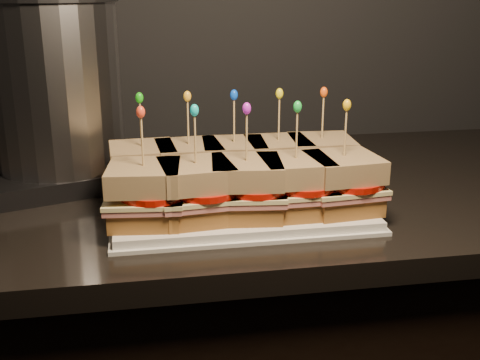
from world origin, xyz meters
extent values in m
cube|color=black|center=(0.23, 1.67, 0.91)|extent=(2.28, 0.67, 0.04)
cube|color=silver|center=(-0.11, 1.54, 0.94)|extent=(0.38, 0.24, 0.02)
cube|color=silver|center=(-0.11, 1.54, 0.93)|extent=(0.39, 0.25, 0.01)
cube|color=brown|center=(-0.25, 1.59, 0.96)|extent=(0.10, 0.10, 0.03)
cube|color=#C05C53|center=(-0.25, 1.59, 0.98)|extent=(0.11, 0.11, 0.01)
cube|color=beige|center=(-0.25, 1.59, 0.98)|extent=(0.11, 0.11, 0.01)
cylinder|color=#AE1106|center=(-0.24, 1.58, 0.99)|extent=(0.10, 0.10, 0.01)
cube|color=#4C2C0D|center=(-0.25, 1.59, 1.01)|extent=(0.10, 0.10, 0.03)
cylinder|color=tan|center=(-0.25, 1.59, 1.06)|extent=(0.00, 0.00, 0.09)
ellipsoid|color=#1AA610|center=(-0.25, 1.59, 1.10)|extent=(0.01, 0.01, 0.02)
cube|color=brown|center=(-0.18, 1.59, 0.96)|extent=(0.10, 0.10, 0.03)
cube|color=#C05C53|center=(-0.18, 1.59, 0.98)|extent=(0.11, 0.11, 0.01)
cube|color=beige|center=(-0.18, 1.59, 0.98)|extent=(0.11, 0.11, 0.01)
cylinder|color=#AE1106|center=(-0.17, 1.58, 0.99)|extent=(0.10, 0.10, 0.01)
cube|color=#4C2C0D|center=(-0.18, 1.59, 1.01)|extent=(0.10, 0.10, 0.03)
cylinder|color=tan|center=(-0.18, 1.59, 1.06)|extent=(0.00, 0.00, 0.09)
ellipsoid|color=#F3A71F|center=(-0.18, 1.59, 1.10)|extent=(0.01, 0.01, 0.02)
cube|color=brown|center=(-0.11, 1.59, 0.96)|extent=(0.10, 0.10, 0.03)
cube|color=#C05C53|center=(-0.11, 1.59, 0.98)|extent=(0.11, 0.11, 0.01)
cube|color=beige|center=(-0.11, 1.59, 0.98)|extent=(0.11, 0.11, 0.01)
cylinder|color=#AE1106|center=(-0.09, 1.58, 0.99)|extent=(0.10, 0.10, 0.01)
cube|color=#4C2C0D|center=(-0.11, 1.59, 1.01)|extent=(0.10, 0.10, 0.03)
cylinder|color=tan|center=(-0.11, 1.59, 1.06)|extent=(0.00, 0.00, 0.09)
ellipsoid|color=blue|center=(-0.11, 1.59, 1.10)|extent=(0.01, 0.01, 0.02)
cube|color=brown|center=(-0.03, 1.59, 0.96)|extent=(0.10, 0.10, 0.03)
cube|color=#C05C53|center=(-0.03, 1.59, 0.98)|extent=(0.11, 0.10, 0.01)
cube|color=beige|center=(-0.03, 1.59, 0.98)|extent=(0.11, 0.10, 0.01)
cylinder|color=#AE1106|center=(-0.02, 1.58, 0.99)|extent=(0.10, 0.10, 0.01)
cube|color=#4C2C0D|center=(-0.03, 1.59, 1.01)|extent=(0.10, 0.10, 0.03)
cylinder|color=tan|center=(-0.03, 1.59, 1.06)|extent=(0.00, 0.00, 0.09)
ellipsoid|color=yellow|center=(-0.03, 1.59, 1.10)|extent=(0.01, 0.01, 0.02)
cube|color=brown|center=(0.04, 1.59, 0.96)|extent=(0.10, 0.10, 0.03)
cube|color=#C05C53|center=(0.04, 1.59, 0.98)|extent=(0.11, 0.11, 0.01)
cube|color=beige|center=(0.04, 1.59, 0.98)|extent=(0.11, 0.11, 0.01)
cylinder|color=#AE1106|center=(0.05, 1.58, 0.99)|extent=(0.10, 0.10, 0.01)
cube|color=#4C2C0D|center=(0.04, 1.59, 1.01)|extent=(0.10, 0.10, 0.03)
cylinder|color=tan|center=(0.04, 1.59, 1.06)|extent=(0.00, 0.00, 0.09)
ellipsoid|color=#F14F0F|center=(0.04, 1.59, 1.10)|extent=(0.01, 0.01, 0.02)
cube|color=brown|center=(-0.25, 1.48, 0.96)|extent=(0.11, 0.11, 0.03)
cube|color=#C05C53|center=(-0.25, 1.48, 0.98)|extent=(0.12, 0.11, 0.01)
cube|color=beige|center=(-0.25, 1.48, 0.98)|extent=(0.12, 0.12, 0.01)
cylinder|color=#AE1106|center=(-0.24, 1.48, 0.99)|extent=(0.10, 0.10, 0.01)
cube|color=#4C2C0D|center=(-0.25, 1.48, 1.01)|extent=(0.11, 0.11, 0.03)
cylinder|color=tan|center=(-0.25, 1.48, 1.06)|extent=(0.00, 0.00, 0.09)
ellipsoid|color=#F03C1E|center=(-0.25, 1.48, 1.10)|extent=(0.01, 0.01, 0.02)
cube|color=brown|center=(-0.18, 1.48, 0.96)|extent=(0.11, 0.11, 0.03)
cube|color=#C05C53|center=(-0.18, 1.48, 0.98)|extent=(0.12, 0.11, 0.01)
cube|color=beige|center=(-0.18, 1.48, 0.98)|extent=(0.12, 0.11, 0.01)
cylinder|color=#AE1106|center=(-0.17, 1.48, 0.99)|extent=(0.10, 0.10, 0.01)
cube|color=#4C2C0D|center=(-0.18, 1.48, 1.01)|extent=(0.11, 0.11, 0.03)
cylinder|color=tan|center=(-0.18, 1.48, 1.06)|extent=(0.00, 0.00, 0.09)
ellipsoid|color=#10BEB6|center=(-0.18, 1.48, 1.10)|extent=(0.01, 0.01, 0.02)
cube|color=brown|center=(-0.11, 1.48, 0.96)|extent=(0.11, 0.11, 0.03)
cube|color=#C05C53|center=(-0.11, 1.48, 0.98)|extent=(0.12, 0.11, 0.01)
cube|color=beige|center=(-0.11, 1.48, 0.98)|extent=(0.12, 0.12, 0.01)
cylinder|color=#AE1106|center=(-0.09, 1.48, 0.99)|extent=(0.10, 0.10, 0.01)
cube|color=#4C2C0D|center=(-0.11, 1.48, 1.01)|extent=(0.11, 0.11, 0.03)
cylinder|color=tan|center=(-0.11, 1.48, 1.06)|extent=(0.00, 0.00, 0.09)
ellipsoid|color=#C820CC|center=(-0.11, 1.48, 1.10)|extent=(0.01, 0.01, 0.02)
cube|color=brown|center=(-0.03, 1.48, 0.96)|extent=(0.10, 0.10, 0.03)
cube|color=#C05C53|center=(-0.03, 1.48, 0.98)|extent=(0.11, 0.10, 0.01)
cube|color=beige|center=(-0.03, 1.48, 0.98)|extent=(0.11, 0.11, 0.01)
cylinder|color=#AE1106|center=(-0.02, 1.48, 0.99)|extent=(0.10, 0.10, 0.01)
cube|color=#4C2C0D|center=(-0.03, 1.48, 1.01)|extent=(0.10, 0.10, 0.03)
cylinder|color=tan|center=(-0.03, 1.48, 1.06)|extent=(0.00, 0.00, 0.09)
ellipsoid|color=green|center=(-0.03, 1.48, 1.10)|extent=(0.01, 0.01, 0.02)
cube|color=brown|center=(0.04, 1.48, 0.96)|extent=(0.11, 0.11, 0.03)
cube|color=#C05C53|center=(0.04, 1.48, 0.98)|extent=(0.12, 0.11, 0.01)
cube|color=beige|center=(0.04, 1.48, 0.98)|extent=(0.12, 0.11, 0.01)
cylinder|color=#AE1106|center=(0.05, 1.48, 0.99)|extent=(0.10, 0.10, 0.01)
cube|color=#4C2C0D|center=(0.04, 1.48, 1.01)|extent=(0.11, 0.11, 0.03)
cylinder|color=tan|center=(0.04, 1.48, 1.06)|extent=(0.00, 0.00, 0.09)
ellipsoid|color=#E9AC10|center=(0.04, 1.48, 1.10)|extent=(0.01, 0.01, 0.02)
cube|color=#262628|center=(-0.39, 1.74, 0.94)|extent=(0.31, 0.29, 0.03)
cylinder|color=silver|center=(-0.39, 1.74, 1.10)|extent=(0.22, 0.22, 0.28)
camera|label=1|loc=(-0.25, 0.68, 1.27)|focal=45.00mm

